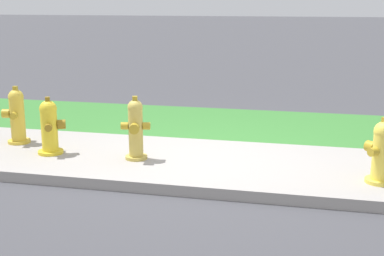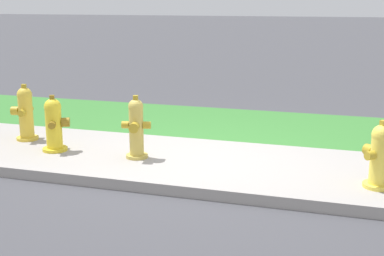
% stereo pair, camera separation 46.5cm
% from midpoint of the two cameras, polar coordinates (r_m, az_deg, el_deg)
% --- Properties ---
extents(ground_plane, '(120.00, 120.00, 0.00)m').
position_cam_midpoint_polar(ground_plane, '(6.48, -1.31, -3.67)').
color(ground_plane, '#424247').
extents(sidewalk_pavement, '(18.00, 2.08, 0.01)m').
position_cam_midpoint_polar(sidewalk_pavement, '(6.48, -1.31, -3.62)').
color(sidewalk_pavement, '#9E9993').
rests_on(sidewalk_pavement, ground).
extents(grass_verge, '(18.00, 2.25, 0.01)m').
position_cam_midpoint_polar(grass_verge, '(8.52, 2.32, 0.54)').
color(grass_verge, '#387A33').
rests_on(grass_verge, ground).
extents(street_curb, '(18.00, 0.16, 0.12)m').
position_cam_midpoint_polar(street_curb, '(5.44, -4.28, -6.45)').
color(street_curb, '#9E9993').
rests_on(street_curb, ground).
extents(fire_hydrant_far_end, '(0.36, 0.36, 0.72)m').
position_cam_midpoint_polar(fire_hydrant_far_end, '(5.92, 17.52, -2.49)').
color(fire_hydrant_far_end, yellow).
rests_on(fire_hydrant_far_end, ground).
extents(fire_hydrant_by_grass_verge, '(0.37, 0.33, 0.79)m').
position_cam_midpoint_polar(fire_hydrant_by_grass_verge, '(6.54, -8.06, -0.17)').
color(fire_hydrant_by_grass_verge, gold).
rests_on(fire_hydrant_by_grass_verge, ground).
extents(fire_hydrant_at_driveway, '(0.36, 0.39, 0.79)m').
position_cam_midpoint_polar(fire_hydrant_at_driveway, '(7.68, -19.84, 1.19)').
color(fire_hydrant_at_driveway, gold).
rests_on(fire_hydrant_at_driveway, ground).
extents(fire_hydrant_near_corner, '(0.37, 0.39, 0.74)m').
position_cam_midpoint_polar(fire_hydrant_near_corner, '(7.02, -16.79, 0.08)').
color(fire_hydrant_near_corner, yellow).
rests_on(fire_hydrant_near_corner, ground).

